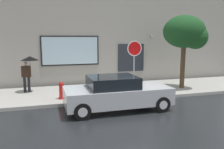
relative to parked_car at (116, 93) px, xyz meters
The scene contains 8 objects.
ground_plane 0.80m from the parked_car, ahead, with size 60.00×60.00×0.00m, color black.
sidewalk 3.10m from the parked_car, 82.84° to the left, with size 20.00×4.00×0.15m, color #A3A099.
building_facade 6.18m from the parked_car, 86.17° to the left, with size 20.00×0.67×7.00m.
parked_car is the anchor object (origin of this frame).
fire_hydrant 2.82m from the parked_car, 138.48° to the left, with size 0.30×0.44×0.80m.
pedestrian_with_umbrella 5.31m from the parked_car, 133.63° to the left, with size 0.93×0.93×1.89m.
street_tree 5.92m from the parked_car, 25.87° to the left, with size 2.41×2.05×4.08m.
stop_sign 2.65m from the parked_car, 49.55° to the left, with size 0.76×0.10×2.70m.
Camera 1 is at (-3.23, -8.93, 2.95)m, focal length 37.05 mm.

